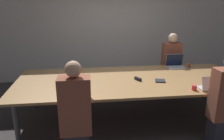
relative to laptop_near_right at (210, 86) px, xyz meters
The scene contains 12 objects.
ground_plane 1.54m from the laptop_near_right, 150.47° to the left, with size 24.00×24.00×0.00m, color #383333.
curtain_wall 3.15m from the laptop_near_right, 111.35° to the left, with size 12.00×0.06×2.80m.
conference_table 1.30m from the laptop_near_right, 150.47° to the left, with size 4.05×1.61×0.76m.
laptop_near_right is the anchor object (origin of this frame).
cup_near_right 0.26m from the laptop_near_right, behind, with size 0.08×0.08×0.08m.
laptop_near_left 2.04m from the laptop_near_right, behind, with size 0.35×0.27×0.26m.
person_near_left 2.13m from the laptop_near_right, 167.46° to the right, with size 0.40×0.24×1.41m.
laptop_far_right 1.27m from the laptop_near_right, 92.49° to the left, with size 0.36×0.27×0.27m.
person_far_right 1.63m from the laptop_near_right, 90.16° to the left, with size 0.40×0.24×1.42m.
cup_far_right 1.25m from the laptop_near_right, 79.71° to the left, with size 0.08×0.08×0.09m.
stapler 1.17m from the laptop_near_right, 151.29° to the left, with size 0.11×0.15×0.05m.
notebook 0.80m from the laptop_near_right, 144.50° to the left, with size 0.20×0.20×0.02m.
Camera 1 is at (-0.78, -3.62, 2.07)m, focal length 35.00 mm.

